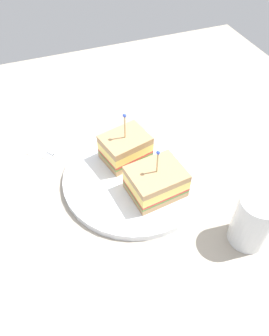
% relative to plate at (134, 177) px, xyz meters
% --- Properties ---
extents(ground_plane, '(1.09, 1.09, 0.02)m').
position_rel_plate_xyz_m(ground_plane, '(0.00, 0.00, -0.02)').
color(ground_plane, '#9E9384').
extents(plate, '(0.28, 0.28, 0.01)m').
position_rel_plate_xyz_m(plate, '(0.00, 0.00, 0.00)').
color(plate, white).
rests_on(plate, ground_plane).
extents(sandwich_half_front, '(0.10, 0.09, 0.10)m').
position_rel_plate_xyz_m(sandwich_half_front, '(0.02, -0.05, 0.03)').
color(sandwich_half_front, tan).
rests_on(sandwich_half_front, plate).
extents(sandwich_half_back, '(0.10, 0.09, 0.11)m').
position_rel_plate_xyz_m(sandwich_half_back, '(-0.00, 0.05, 0.04)').
color(sandwich_half_back, tan).
rests_on(sandwich_half_back, plate).
extents(drink_glass, '(0.06, 0.06, 0.10)m').
position_rel_plate_xyz_m(drink_glass, '(0.13, -0.19, 0.04)').
color(drink_glass, '#B74C33').
rests_on(drink_glass, ground_plane).
extents(napkin, '(0.14, 0.14, 0.00)m').
position_rel_plate_xyz_m(napkin, '(-0.11, 0.19, -0.01)').
color(napkin, white).
rests_on(napkin, ground_plane).
extents(fork, '(0.10, 0.09, 0.00)m').
position_rel_plate_xyz_m(fork, '(-0.12, 0.15, -0.01)').
color(fork, silver).
rests_on(fork, ground_plane).
extents(knife, '(0.09, 0.10, 0.00)m').
position_rel_plate_xyz_m(knife, '(-0.15, 0.19, -0.01)').
color(knife, silver).
rests_on(knife, ground_plane).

